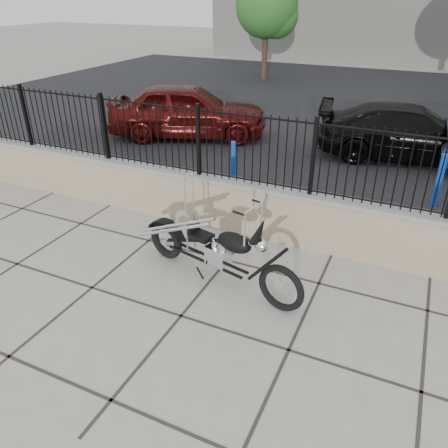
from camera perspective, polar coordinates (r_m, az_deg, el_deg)
name	(u,v)px	position (r m, az deg, el deg)	size (l,w,h in m)	color
ground_plane	(181,316)	(6.00, -5.63, -11.88)	(90.00, 90.00, 0.00)	#99968E
parking_lot	(352,110)	(17.02, 16.39, 14.12)	(30.00, 30.00, 0.00)	black
retaining_wall	(251,209)	(7.64, 3.53, 1.98)	(14.00, 0.36, 0.96)	gray
iron_fence	(253,150)	(7.22, 3.79, 9.68)	(14.00, 0.08, 1.20)	black
chopper_motorcycle	(215,233)	(6.21, -1.16, -1.19)	(2.68, 0.47, 1.61)	black
car_red	(188,110)	(13.09, -4.74, 14.58)	(1.82, 4.52, 1.54)	#450B09
car_black	(410,133)	(12.18, 23.16, 10.88)	(1.87, 4.59, 1.33)	black
bollard_a	(233,161)	(9.95, 1.21, 8.26)	(0.11, 0.11, 0.89)	#0C59B6
bollard_b	(439,180)	(9.64, 26.28, 5.14)	(0.13, 0.13, 1.07)	#0D26C4
tree_left	(267,2)	(22.19, 5.61, 26.85)	(2.82, 2.82, 4.76)	#382619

